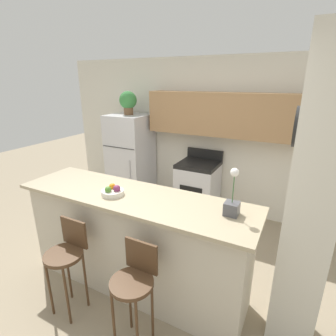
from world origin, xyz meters
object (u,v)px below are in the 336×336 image
Objects in this scene: potted_plant_on_fridge at (128,101)px; bar_stool_left at (67,255)px; fruit_bowl at (113,191)px; orchid_vase at (232,202)px; bar_stool_right at (134,282)px; stove_range at (198,188)px; refrigerator at (131,159)px.

bar_stool_left is at bearing -68.38° from potted_plant_on_fridge.
fruit_bowl reaches higher than bar_stool_left.
orchid_vase reaches higher than bar_stool_left.
orchid_vase is (0.60, 0.62, 0.58)m from bar_stool_right.
bar_stool_right is 2.26× the size of orchid_vase.
orchid_vase is (2.31, -1.77, -0.63)m from potted_plant_on_fridge.
bar_stool_left and bar_stool_right have the same top height.
stove_range is 4.82× the size of fruit_bowl.
potted_plant_on_fridge reaches higher than bar_stool_left.
stove_range is 1.13× the size of bar_stool_right.
potted_plant_on_fridge is (-1.31, -0.05, 1.38)m from stove_range.
potted_plant_on_fridge is (-1.71, 2.38, 1.21)m from bar_stool_right.
refrigerator is at bearing 125.66° from bar_stool_right.
fruit_bowl reaches higher than stove_range.
refrigerator is at bearing 121.02° from fruit_bowl.
bar_stool_left is at bearing -98.62° from stove_range.
refrigerator is 1.71× the size of bar_stool_left.
bar_stool_left is at bearing 180.00° from bar_stool_right.
fruit_bowl is at bearing -58.98° from potted_plant_on_fridge.
refrigerator is at bearing 142.52° from orchid_vase.
refrigerator is 4.06× the size of potted_plant_on_fridge.
fruit_bowl is at bearing 140.02° from bar_stool_right.
bar_stool_left is 2.38× the size of potted_plant_on_fridge.
fruit_bowl is (-0.16, -1.96, 0.67)m from stove_range.
bar_stool_right is 2.38× the size of potted_plant_on_fridge.
stove_range is 2.08m from fruit_bowl.
fruit_bowl is at bearing -94.72° from stove_range.
bar_stool_left is 0.72m from fruit_bowl.
orchid_vase reaches higher than bar_stool_right.
orchid_vase is 1.88× the size of fruit_bowl.
fruit_bowl reaches higher than bar_stool_right.
bar_stool_right is at bearing -54.34° from refrigerator.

